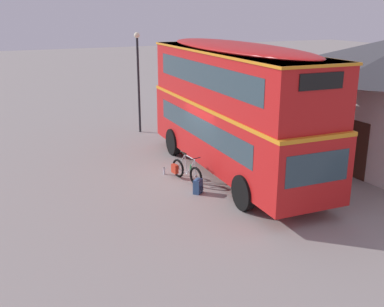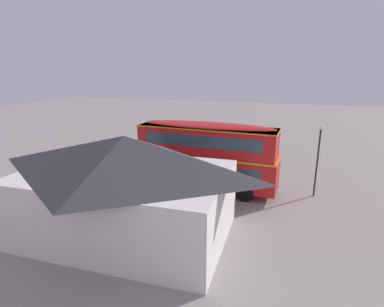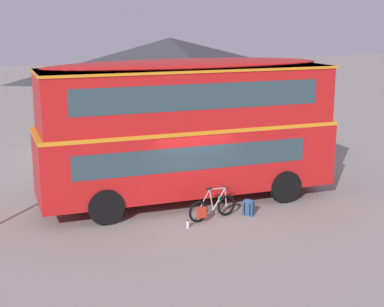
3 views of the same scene
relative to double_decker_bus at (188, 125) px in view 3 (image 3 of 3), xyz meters
The scene contains 6 objects.
ground_plane 2.84m from the double_decker_bus, 107.20° to the right, with size 120.00×120.00×0.00m, color gray.
double_decker_bus is the anchor object (origin of this frame).
touring_bicycle 2.97m from the double_decker_bus, 90.91° to the right, with size 1.74×0.67×1.03m.
backpack_on_ground 3.34m from the double_decker_bus, 59.12° to the right, with size 0.38×0.40×0.53m.
water_bottle_clear_plastic 3.57m from the double_decker_bus, 113.11° to the right, with size 0.08×0.08×0.26m.
pub_building 7.51m from the double_decker_bus, 73.15° to the left, with size 10.67×7.49×5.19m.
Camera 3 is at (-6.87, -16.01, 6.11)m, focal length 53.48 mm.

